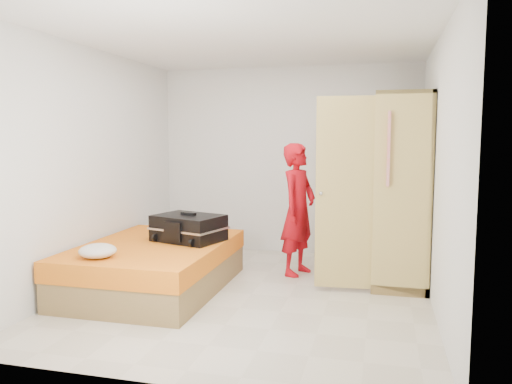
% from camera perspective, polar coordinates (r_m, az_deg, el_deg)
% --- Properties ---
extents(room, '(4.00, 4.02, 2.60)m').
position_cam_1_polar(room, '(5.07, -0.57, 2.53)').
color(room, beige).
rests_on(room, ground).
extents(bed, '(1.42, 2.02, 0.50)m').
position_cam_1_polar(bed, '(5.53, -11.48, -8.31)').
color(bed, olive).
rests_on(bed, ground).
extents(wardrobe, '(1.17, 1.23, 2.10)m').
position_cam_1_polar(wardrobe, '(5.78, 15.72, -0.24)').
color(wardrobe, tan).
rests_on(wardrobe, ground).
extents(person, '(0.54, 0.66, 1.56)m').
position_cam_1_polar(person, '(5.93, 4.84, -1.98)').
color(person, '#B60B1C').
rests_on(person, ground).
extents(suitcase, '(0.85, 0.72, 0.31)m').
position_cam_1_polar(suitcase, '(5.53, -7.73, -4.10)').
color(suitcase, black).
rests_on(suitcase, bed).
extents(round_cushion, '(0.35, 0.35, 0.13)m').
position_cam_1_polar(round_cushion, '(4.96, -17.65, -6.43)').
color(round_cushion, silver).
rests_on(round_cushion, bed).
extents(pillow, '(0.56, 0.36, 0.09)m').
position_cam_1_polar(pillow, '(6.23, -8.43, -3.80)').
color(pillow, silver).
rests_on(pillow, bed).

